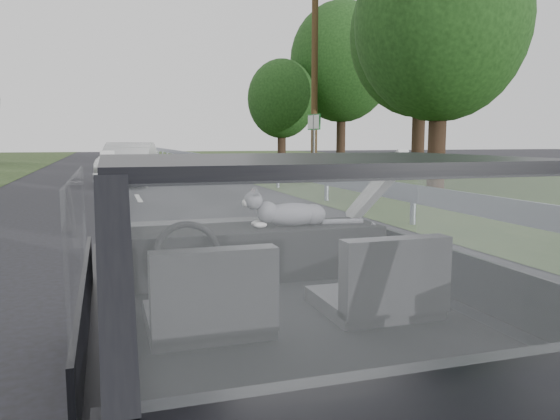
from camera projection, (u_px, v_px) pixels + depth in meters
subject_car at (281, 302)px, 2.66m from camera, size 1.80×4.00×1.45m
dashboard at (248, 252)px, 3.24m from camera, size 1.58×0.45×0.30m
driver_seat at (210, 294)px, 2.25m from camera, size 0.50×0.72×0.42m
passenger_seat at (383, 279)px, 2.49m from camera, size 0.50×0.72×0.42m
steering_wheel at (188, 255)px, 2.83m from camera, size 0.36×0.36×0.04m
cat at (293, 213)px, 3.26m from camera, size 0.54×0.19×0.24m
guardrail at (322, 178)px, 13.43m from camera, size 0.05×90.00×0.32m
other_car at (129, 163)px, 18.52m from camera, size 2.50×4.59×1.43m
highway_sign at (314, 147)px, 21.07m from camera, size 0.21×1.00×2.49m
utility_pole at (315, 75)px, 23.85m from camera, size 0.37×0.37×8.61m
tree_0 at (440, 61)px, 15.62m from camera, size 6.06×6.06×7.48m
tree_1 at (420, 68)px, 22.84m from camera, size 6.26×6.26×9.03m
tree_2 at (282, 114)px, 31.15m from camera, size 4.36×4.36×5.89m
tree_3 at (342, 86)px, 33.05m from camera, size 7.98×7.98×9.49m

